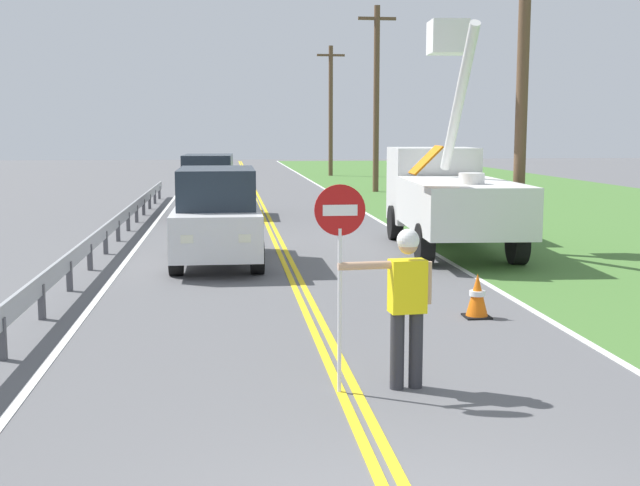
% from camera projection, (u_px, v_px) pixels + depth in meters
% --- Properties ---
extents(grass_verge_right, '(16.00, 110.00, 0.01)m').
position_uv_depth(grass_verge_right, '(629.00, 221.00, 26.44)').
color(grass_verge_right, '#477533').
rests_on(grass_verge_right, ground).
extents(centerline_yellow_left, '(0.11, 110.00, 0.01)m').
position_uv_depth(centerline_yellow_left, '(268.00, 226.00, 25.12)').
color(centerline_yellow_left, yellow).
rests_on(centerline_yellow_left, ground).
extents(centerline_yellow_right, '(0.11, 110.00, 0.01)m').
position_uv_depth(centerline_yellow_right, '(273.00, 226.00, 25.14)').
color(centerline_yellow_right, yellow).
rests_on(centerline_yellow_right, ground).
extents(edge_line_right, '(0.12, 110.00, 0.01)m').
position_uv_depth(edge_line_right, '(386.00, 225.00, 25.54)').
color(edge_line_right, silver).
rests_on(edge_line_right, ground).
extents(edge_line_left, '(0.12, 110.00, 0.01)m').
position_uv_depth(edge_line_left, '(151.00, 228.00, 24.73)').
color(edge_line_left, silver).
rests_on(edge_line_left, ground).
extents(flagger_worker, '(1.08, 0.28, 1.83)m').
position_uv_depth(flagger_worker, '(406.00, 298.00, 9.17)').
color(flagger_worker, '#2D2D33').
rests_on(flagger_worker, ground).
extents(stop_sign_paddle, '(0.56, 0.04, 2.33)m').
position_uv_depth(stop_sign_paddle, '(340.00, 241.00, 8.92)').
color(stop_sign_paddle, silver).
rests_on(stop_sign_paddle, ground).
extents(utility_bucket_truck, '(2.99, 6.92, 5.58)m').
position_uv_depth(utility_bucket_truck, '(447.00, 192.00, 20.22)').
color(utility_bucket_truck, silver).
rests_on(utility_bucket_truck, ground).
extents(oncoming_suv_nearest, '(1.93, 4.61, 2.10)m').
position_uv_depth(oncoming_suv_nearest, '(217.00, 216.00, 17.94)').
color(oncoming_suv_nearest, silver).
rests_on(oncoming_suv_nearest, ground).
extents(oncoming_suv_second, '(2.04, 4.66, 2.10)m').
position_uv_depth(oncoming_suv_second, '(209.00, 185.00, 28.17)').
color(oncoming_suv_second, black).
rests_on(oncoming_suv_second, ground).
extents(utility_pole_near, '(1.80, 0.28, 7.59)m').
position_uv_depth(utility_pole_near, '(522.00, 85.00, 19.16)').
color(utility_pole_near, brown).
rests_on(utility_pole_near, ground).
extents(utility_pole_mid, '(1.80, 0.28, 8.74)m').
position_uv_depth(utility_pole_mid, '(376.00, 96.00, 38.86)').
color(utility_pole_mid, brown).
rests_on(utility_pole_mid, ground).
extents(utility_pole_far, '(1.80, 0.28, 8.34)m').
position_uv_depth(utility_pole_far, '(331.00, 109.00, 53.05)').
color(utility_pole_far, brown).
rests_on(utility_pole_far, ground).
extents(traffic_cone_lead, '(0.40, 0.40, 0.70)m').
position_uv_depth(traffic_cone_lead, '(477.00, 296.00, 12.80)').
color(traffic_cone_lead, orange).
rests_on(traffic_cone_lead, ground).
extents(guardrail_left_shoulder, '(0.10, 32.00, 0.71)m').
position_uv_depth(guardrail_left_shoulder, '(112.00, 227.00, 20.50)').
color(guardrail_left_shoulder, '#9EA0A3').
rests_on(guardrail_left_shoulder, ground).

